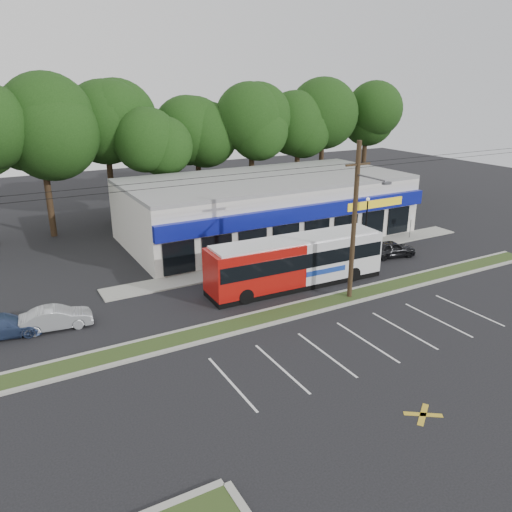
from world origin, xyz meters
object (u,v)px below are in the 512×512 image
object	(u,v)px
utility_pole	(353,217)
car_dark	(391,249)
car_blue	(2,326)
pedestrian_b	(367,249)
sign_post	(411,222)
car_silver	(56,318)
metrobus	(296,260)
pedestrian_a	(359,245)
lamp_post	(367,216)

from	to	relation	value
utility_pole	car_dark	distance (m)	10.64
car_blue	pedestrian_b	world-z (taller)	pedestrian_b
sign_post	car_silver	bearing A→B (deg)	-174.60
metrobus	utility_pole	bearing A→B (deg)	-63.19
metrobus	car_silver	distance (m)	15.43
utility_pole	sign_post	size ratio (longest dim) A/B	22.47
utility_pole	pedestrian_a	xyz separation A→B (m)	(6.17, 6.28, -4.54)
utility_pole	car_silver	world-z (taller)	utility_pole
car_blue	car_silver	bearing A→B (deg)	-90.16
car_blue	pedestrian_a	xyz separation A→B (m)	(25.92, 1.02, 0.25)
metrobus	pedestrian_a	size ratio (longest dim) A/B	7.25
car_dark	pedestrian_b	world-z (taller)	pedestrian_b
car_silver	pedestrian_b	bearing A→B (deg)	-82.74
car_silver	utility_pole	bearing A→B (deg)	-99.22
car_dark	utility_pole	bearing A→B (deg)	130.75
car_dark	sign_post	bearing A→B (deg)	-49.50
utility_pole	car_dark	bearing A→B (deg)	30.24
utility_pole	car_dark	size ratio (longest dim) A/B	12.74
utility_pole	car_silver	bearing A→B (deg)	164.26
car_dark	pedestrian_a	world-z (taller)	pedestrian_a
car_dark	pedestrian_a	size ratio (longest dim) A/B	2.24
sign_post	car_dark	size ratio (longest dim) A/B	0.57
lamp_post	car_blue	size ratio (longest dim) A/B	0.99
sign_post	metrobus	bearing A→B (deg)	-164.64
utility_pole	car_blue	xyz separation A→B (m)	(-19.75, 5.27, -4.79)
car_blue	metrobus	bearing A→B (deg)	-85.70
metrobus	pedestrian_b	bearing A→B (deg)	13.03
sign_post	car_dark	bearing A→B (deg)	-150.01
lamp_post	metrobus	distance (m)	10.77
metrobus	car_blue	bearing A→B (deg)	176.45
metrobus	car_dark	world-z (taller)	metrobus
utility_pole	pedestrian_a	world-z (taller)	utility_pole
sign_post	car_blue	bearing A→B (deg)	-175.86
sign_post	car_blue	distance (m)	33.02
lamp_post	pedestrian_a	xyz separation A→B (m)	(-2.00, -1.59, -1.79)
metrobus	car_silver	world-z (taller)	metrobus
sign_post	car_dark	distance (m)	5.77
lamp_post	pedestrian_a	size ratio (longest dim) A/B	2.43
sign_post	metrobus	size ratio (longest dim) A/B	0.18
car_dark	car_silver	xyz separation A→B (m)	(-25.23, -0.00, -0.03)
lamp_post	sign_post	distance (m)	5.13
utility_pole	car_silver	size ratio (longest dim) A/B	12.88
car_dark	pedestrian_b	xyz separation A→B (m)	(-2.25, 0.29, 0.24)
sign_post	car_silver	world-z (taller)	sign_post
utility_pole	car_blue	bearing A→B (deg)	165.07
utility_pole	pedestrian_a	bearing A→B (deg)	45.53
utility_pole	car_blue	world-z (taller)	utility_pole
car_silver	pedestrian_b	world-z (taller)	pedestrian_b
lamp_post	pedestrian_a	bearing A→B (deg)	-141.50
sign_post	lamp_post	bearing A→B (deg)	177.42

